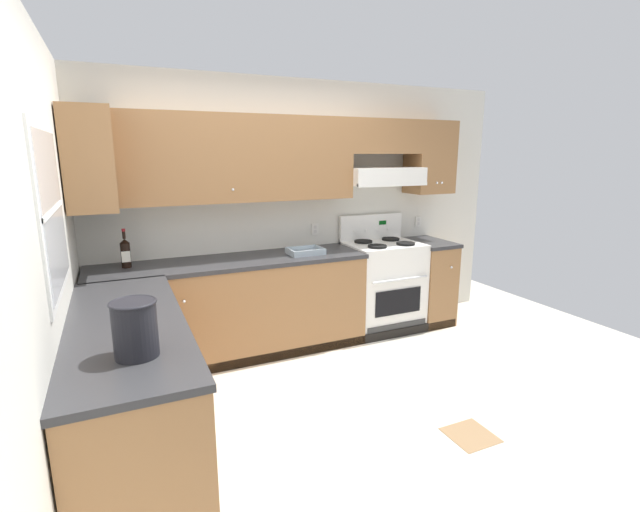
# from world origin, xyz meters

# --- Properties ---
(ground_plane) EXTENTS (7.04, 7.04, 0.00)m
(ground_plane) POSITION_xyz_m (0.00, 0.00, 0.00)
(ground_plane) COLOR beige
(floor_accent_tile) EXTENTS (0.30, 0.30, 0.01)m
(floor_accent_tile) POSITION_xyz_m (0.79, -0.66, 0.00)
(floor_accent_tile) COLOR olive
(floor_accent_tile) RESTS_ON ground_plane
(wall_back) EXTENTS (4.68, 0.57, 2.55)m
(wall_back) POSITION_xyz_m (0.39, 1.53, 1.48)
(wall_back) COLOR silver
(wall_back) RESTS_ON ground_plane
(wall_left) EXTENTS (0.47, 4.00, 2.55)m
(wall_left) POSITION_xyz_m (-1.59, 0.23, 1.34)
(wall_left) COLOR silver
(wall_left) RESTS_ON ground_plane
(counter_back_run) EXTENTS (3.60, 0.65, 0.91)m
(counter_back_run) POSITION_xyz_m (-0.02, 1.24, 0.45)
(counter_back_run) COLOR olive
(counter_back_run) RESTS_ON ground_plane
(counter_left_run) EXTENTS (0.63, 1.91, 0.91)m
(counter_left_run) POSITION_xyz_m (-1.24, -0.00, 0.45)
(counter_left_run) COLOR olive
(counter_left_run) RESTS_ON ground_plane
(stove) EXTENTS (0.76, 0.62, 1.20)m
(stove) POSITION_xyz_m (1.29, 1.25, 0.48)
(stove) COLOR white
(stove) RESTS_ON ground_plane
(wine_bottle) EXTENTS (0.08, 0.08, 0.33)m
(wine_bottle) POSITION_xyz_m (-1.19, 1.34, 1.04)
(wine_bottle) COLOR black
(wine_bottle) RESTS_ON counter_back_run
(bowl) EXTENTS (0.33, 0.25, 0.06)m
(bowl) POSITION_xyz_m (0.38, 1.21, 0.93)
(bowl) COLOR #9EADB7
(bowl) RESTS_ON counter_back_run
(bucket) EXTENTS (0.22, 0.22, 0.27)m
(bucket) POSITION_xyz_m (-1.21, -0.53, 1.05)
(bucket) COLOR black
(bucket) RESTS_ON counter_left_run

